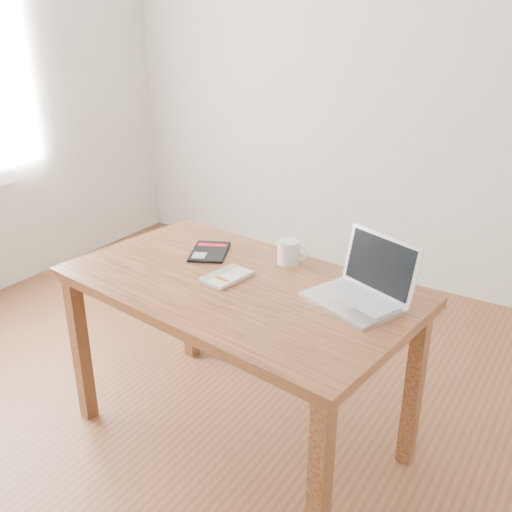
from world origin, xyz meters
The scene contains 6 objects.
room centered at (-0.07, 0.00, 1.36)m, with size 4.04×4.04×2.70m.
desk centered at (0.15, 0.10, 0.66)m, with size 1.45×0.94×0.75m.
white_guidebook centered at (0.10, 0.11, 0.76)m, with size 0.14×0.21×0.02m.
black_guidebook centered at (-0.11, 0.28, 0.76)m, with size 0.23×0.27×0.01m.
laptop centered at (0.62, 0.22, 0.80)m, with size 0.40×0.37×0.23m.
coffee_mug centered at (0.23, 0.37, 0.80)m, with size 0.13×0.09×0.10m.
Camera 1 is at (1.29, -1.53, 1.71)m, focal length 40.00 mm.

